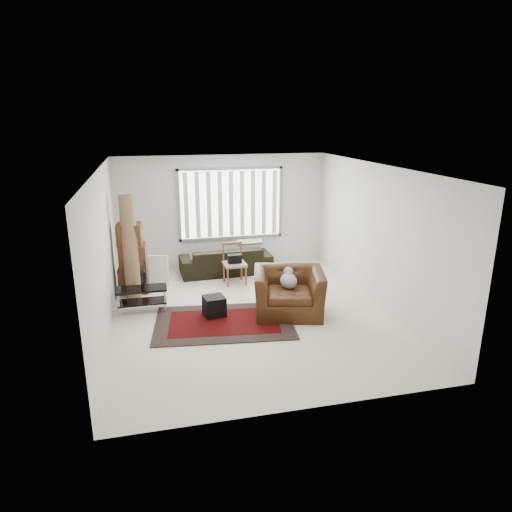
{
  "coord_description": "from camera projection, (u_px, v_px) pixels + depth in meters",
  "views": [
    {
      "loc": [
        -1.71,
        -7.66,
        3.51
      ],
      "look_at": [
        0.17,
        0.24,
        1.05
      ],
      "focal_mm": 32.0,
      "sensor_mm": 36.0,
      "label": 1
    }
  ],
  "objects": [
    {
      "name": "white_flatpack",
      "position": [
        156.0,
        271.0,
        9.85
      ],
      "size": [
        0.55,
        0.22,
        0.68
      ],
      "primitive_type": "cube",
      "rotation": [
        -0.11,
        0.0,
        -0.13
      ],
      "color": "silver",
      "rests_on": "ground"
    },
    {
      "name": "armchair",
      "position": [
        289.0,
        289.0,
        8.44
      ],
      "size": [
        1.5,
        1.38,
        0.94
      ],
      "rotation": [
        0.0,
        0.0,
        -0.24
      ],
      "color": "#3C200C",
      "rests_on": "ground"
    },
    {
      "name": "persian_rug",
      "position": [
        224.0,
        322.0,
        8.15
      ],
      "size": [
        2.61,
        1.9,
        0.02
      ],
      "color": "black",
      "rests_on": "ground"
    },
    {
      "name": "side_chair",
      "position": [
        234.0,
        262.0,
        9.99
      ],
      "size": [
        0.49,
        0.49,
        0.89
      ],
      "rotation": [
        0.0,
        0.0,
        0.04
      ],
      "color": "#8C715B",
      "rests_on": "ground"
    },
    {
      "name": "sofa",
      "position": [
        226.0,
        256.0,
        10.68
      ],
      "size": [
        2.15,
        1.0,
        0.81
      ],
      "primitive_type": "imported",
      "rotation": [
        0.0,
        0.0,
        3.18
      ],
      "color": "black",
      "rests_on": "ground"
    },
    {
      "name": "room",
      "position": [
        246.0,
        216.0,
        8.5
      ],
      "size": [
        6.0,
        6.02,
        2.71
      ],
      "color": "beige",
      "rests_on": "ground"
    },
    {
      "name": "moving_boxes",
      "position": [
        132.0,
        260.0,
        9.46
      ],
      "size": [
        0.62,
        0.57,
        1.45
      ],
      "color": "#58301B",
      "rests_on": "ground"
    },
    {
      "name": "tv",
      "position": [
        141.0,
        277.0,
        8.47
      ],
      "size": [
        0.1,
        0.75,
        0.43
      ],
      "primitive_type": "imported",
      "rotation": [
        0.0,
        0.0,
        1.57
      ],
      "color": "black",
      "rests_on": "tv_stand"
    },
    {
      "name": "subwoofer",
      "position": [
        214.0,
        306.0,
        8.37
      ],
      "size": [
        0.42,
        0.42,
        0.37
      ],
      "primitive_type": "cube",
      "rotation": [
        0.0,
        0.0,
        0.17
      ],
      "color": "black",
      "rests_on": "persian_rug"
    },
    {
      "name": "tv_stand",
      "position": [
        142.0,
        294.0,
        8.57
      ],
      "size": [
        0.92,
        0.41,
        0.46
      ],
      "color": "black",
      "rests_on": "ground"
    },
    {
      "name": "rolled_rug",
      "position": [
        130.0,
        246.0,
        9.17
      ],
      "size": [
        0.36,
        0.85,
        2.07
      ],
      "primitive_type": "cylinder",
      "rotation": [
        -0.26,
        0.0,
        0.06
      ],
      "color": "brown",
      "rests_on": "ground"
    }
  ]
}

